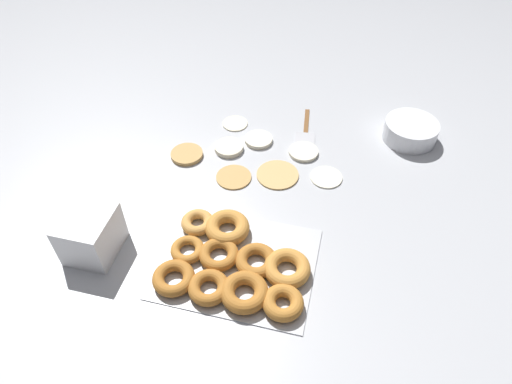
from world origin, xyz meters
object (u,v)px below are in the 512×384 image
object	(u,v)px
donut_tray	(234,264)
batter_bowl	(410,131)
spatula	(305,138)
pancake_2	(234,175)
pancake_3	(259,140)
container_stack	(91,234)
pancake_1	(303,152)
pancake_0	(229,148)
pancake_6	(187,154)
pancake_7	(235,123)
pancake_4	(278,174)
pancake_5	(326,177)

from	to	relation	value
donut_tray	batter_bowl	size ratio (longest dim) A/B	2.28
spatula	pancake_2	bearing A→B (deg)	-44.22
pancake_3	spatula	size ratio (longest dim) A/B	0.37
pancake_3	container_stack	world-z (taller)	container_stack
spatula	pancake_1	bearing A→B (deg)	-1.82
donut_tray	container_stack	bearing A→B (deg)	-175.60
pancake_0	batter_bowl	distance (m)	0.55
pancake_2	batter_bowl	bearing A→B (deg)	31.58
pancake_6	batter_bowl	size ratio (longest dim) A/B	0.59
container_stack	spatula	bearing A→B (deg)	52.06
pancake_2	pancake_7	size ratio (longest dim) A/B	1.24
container_stack	spatula	world-z (taller)	container_stack
pancake_0	pancake_6	distance (m)	0.13
pancake_3	pancake_6	bearing A→B (deg)	-148.34
pancake_2	pancake_7	xyz separation A→B (m)	(-0.06, 0.23, -0.00)
pancake_7	pancake_4	bearing A→B (deg)	-47.83
batter_bowl	pancake_1	bearing A→B (deg)	-154.25
pancake_7	batter_bowl	size ratio (longest dim) A/B	0.50
pancake_3	spatula	distance (m)	0.14
pancake_6	donut_tray	world-z (taller)	donut_tray
pancake_5	donut_tray	bearing A→B (deg)	-115.25
pancake_0	spatula	distance (m)	0.24
pancake_6	batter_bowl	xyz separation A→B (m)	(0.63, 0.24, 0.02)
container_stack	spatula	size ratio (longest dim) A/B	0.57
batter_bowl	pancake_4	bearing A→B (deg)	-144.17
pancake_1	pancake_5	distance (m)	0.12
pancake_3	pancake_1	bearing A→B (deg)	-9.01
pancake_0	pancake_6	size ratio (longest dim) A/B	0.91
pancake_3	container_stack	distance (m)	0.57
pancake_6	container_stack	xyz separation A→B (m)	(-0.10, -0.38, 0.05)
container_stack	pancake_5	bearing A→B (deg)	36.91
pancake_4	spatula	size ratio (longest dim) A/B	0.52
spatula	pancake_6	bearing A→B (deg)	-69.86
pancake_5	batter_bowl	xyz separation A→B (m)	(0.22, 0.23, 0.03)
batter_bowl	container_stack	xyz separation A→B (m)	(-0.73, -0.62, 0.03)
pancake_2	pancake_7	bearing A→B (deg)	105.10
pancake_4	donut_tray	distance (m)	0.33
pancake_1	pancake_5	xyz separation A→B (m)	(0.08, -0.09, -0.00)
pancake_7	donut_tray	world-z (taller)	donut_tray
container_stack	pancake_4	bearing A→B (deg)	43.85
pancake_4	spatula	bearing A→B (deg)	75.13
pancake_1	pancake_3	bearing A→B (deg)	170.99
pancake_4	batter_bowl	bearing A→B (deg)	35.83
pancake_5	container_stack	size ratio (longest dim) A/B	0.70
pancake_3	pancake_7	size ratio (longest dim) A/B	1.06
pancake_6	container_stack	world-z (taller)	container_stack
pancake_1	pancake_2	distance (m)	0.23
pancake_0	pancake_2	xyz separation A→B (m)	(0.05, -0.11, -0.00)
pancake_3	donut_tray	world-z (taller)	donut_tray
pancake_5	pancake_6	world-z (taller)	pancake_6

